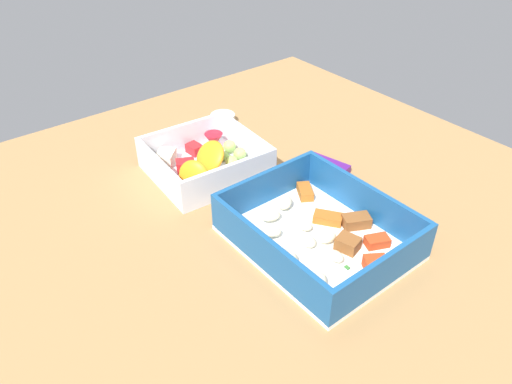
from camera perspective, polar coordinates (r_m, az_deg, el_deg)
name	(u,v)px	position (r cm, az deg, el deg)	size (l,w,h in cm)	color
table_surface	(268,213)	(65.61, 1.41, -2.46)	(80.00, 80.00, 2.00)	#9E7547
pasta_container	(317,233)	(58.88, 7.14, -4.76)	(20.34, 16.64, 5.27)	white
fruit_bowl	(206,161)	(71.49, -5.86, 3.59)	(15.19, 15.88, 5.35)	white
candy_bar	(326,165)	(73.23, 8.15, 3.17)	(7.00, 2.40, 1.20)	#51197A
paper_cup_liner	(223,119)	(85.01, -3.89, 8.49)	(4.14, 4.14, 1.65)	white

